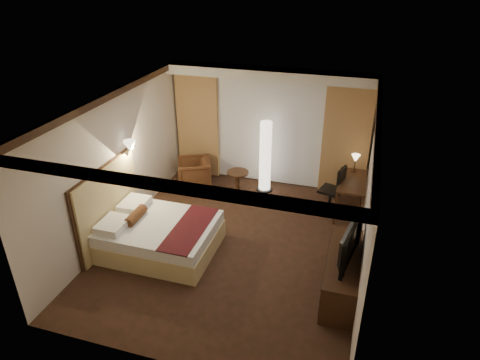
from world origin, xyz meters
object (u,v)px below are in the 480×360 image
(bed, at_px, (160,236))
(floor_lamp, at_px, (265,157))
(television, at_px, (345,239))
(desk, at_px, (350,197))
(office_chair, at_px, (331,189))
(dresser, at_px, (342,274))
(side_table, at_px, (238,182))
(armchair, at_px, (194,172))

(bed, distance_m, floor_lamp, 3.07)
(bed, height_order, television, television)
(desk, distance_m, office_chair, 0.43)
(office_chair, distance_m, dresser, 2.47)
(side_table, xyz_separation_m, floor_lamp, (0.54, 0.31, 0.56))
(bed, height_order, armchair, armchair)
(armchair, bearing_deg, office_chair, 61.57)
(armchair, relative_size, floor_lamp, 0.45)
(dresser, xyz_separation_m, television, (-0.03, 0.00, 0.65))
(bed, xyz_separation_m, floor_lamp, (1.25, 2.75, 0.54))
(side_table, height_order, floor_lamp, floor_lamp)
(floor_lamp, bearing_deg, desk, -12.88)
(side_table, bearing_deg, bed, -106.06)
(dresser, height_order, television, television)
(armchair, bearing_deg, dresser, 29.00)
(bed, bearing_deg, armchair, 98.28)
(desk, relative_size, television, 1.04)
(floor_lamp, bearing_deg, side_table, -150.32)
(bed, relative_size, side_table, 3.68)
(armchair, height_order, side_table, armchair)
(bed, bearing_deg, desk, 36.16)
(desk, bearing_deg, side_table, 176.98)
(side_table, xyz_separation_m, office_chair, (2.06, -0.18, 0.26))
(office_chair, bearing_deg, dresser, -62.65)
(bed, bearing_deg, television, -2.74)
(floor_lamp, bearing_deg, armchair, -169.66)
(armchair, xyz_separation_m, desk, (3.52, -0.15, 0.00))
(dresser, bearing_deg, television, 180.00)
(bed, height_order, office_chair, office_chair)
(bed, relative_size, television, 1.74)
(desk, distance_m, dresser, 2.47)
(side_table, distance_m, floor_lamp, 0.84)
(bed, bearing_deg, dresser, -2.72)
(bed, distance_m, television, 3.26)
(dresser, bearing_deg, office_chair, 100.56)
(office_chair, xyz_separation_m, television, (0.42, -2.42, 0.45))
(office_chair, bearing_deg, desk, 23.91)
(armchair, height_order, dresser, armchair)
(armchair, relative_size, side_table, 1.40)
(side_table, bearing_deg, office_chair, -4.99)
(floor_lamp, xyz_separation_m, dresser, (1.97, -2.90, -0.50))
(bed, bearing_deg, floor_lamp, 65.65)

